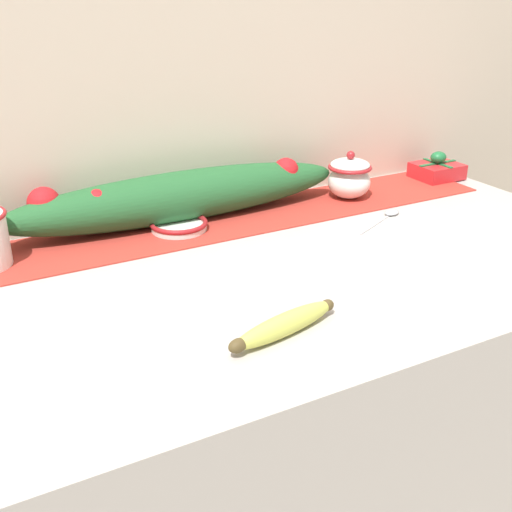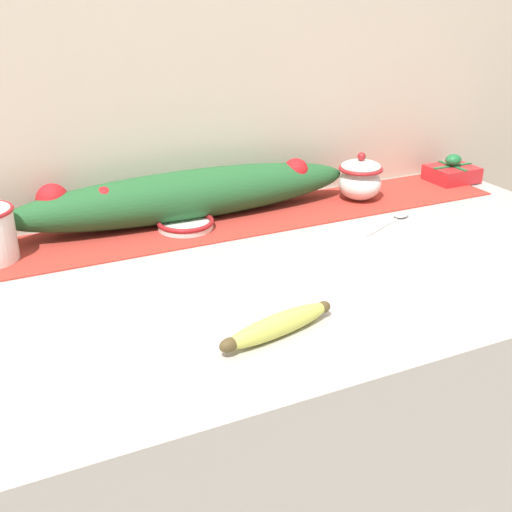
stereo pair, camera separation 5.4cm
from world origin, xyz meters
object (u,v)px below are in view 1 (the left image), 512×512
object	(u,v)px
small_dish	(179,225)
gift_box	(437,169)
banana	(284,325)
spoon	(390,214)
sugar_bowl	(349,177)

from	to	relation	value
small_dish	gift_box	distance (m)	0.75
banana	spoon	xyz separation A→B (m)	(0.48, 0.33, -0.01)
sugar_bowl	small_dish	size ratio (longest dim) A/B	0.94
sugar_bowl	banana	size ratio (longest dim) A/B	0.55
gift_box	sugar_bowl	bearing A→B (deg)	-175.84
small_dish	banana	size ratio (longest dim) A/B	0.58
sugar_bowl	gift_box	bearing A→B (deg)	4.16
small_dish	banana	bearing A→B (deg)	-92.87
spoon	small_dish	bearing A→B (deg)	136.98
small_dish	spoon	xyz separation A→B (m)	(0.45, -0.14, -0.01)
banana	spoon	world-z (taller)	banana
sugar_bowl	banana	bearing A→B (deg)	-134.29
spoon	sugar_bowl	bearing A→B (deg)	68.76
sugar_bowl	spoon	xyz separation A→B (m)	(0.01, -0.14, -0.05)
small_dish	spoon	world-z (taller)	small_dish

